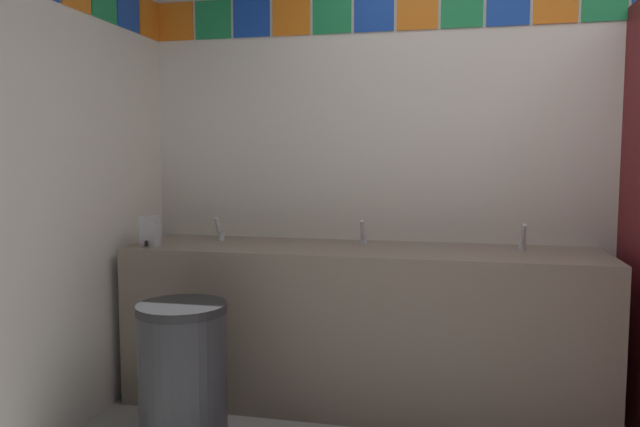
# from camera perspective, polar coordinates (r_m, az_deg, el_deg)

# --- Properties ---
(wall_back) EXTENTS (4.22, 0.09, 2.62)m
(wall_back) POSITION_cam_1_polar(r_m,az_deg,el_deg) (3.45, 18.75, 5.31)
(wall_back) COLOR silver
(wall_back) RESTS_ON ground_plane
(vanity_counter) EXTENTS (2.44, 0.60, 0.83)m
(vanity_counter) POSITION_cam_1_polar(r_m,az_deg,el_deg) (3.25, 3.76, -10.26)
(vanity_counter) COLOR gray
(vanity_counter) RESTS_ON ground_plane
(faucet_left) EXTENTS (0.04, 0.10, 0.14)m
(faucet_left) POSITION_cam_1_polar(r_m,az_deg,el_deg) (3.46, -9.37, -1.68)
(faucet_left) COLOR silver
(faucet_left) RESTS_ON vanity_counter
(faucet_center) EXTENTS (0.04, 0.10, 0.14)m
(faucet_center) POSITION_cam_1_polar(r_m,az_deg,el_deg) (3.24, 4.06, -2.07)
(faucet_center) COLOR silver
(faucet_center) RESTS_ON vanity_counter
(faucet_right) EXTENTS (0.04, 0.10, 0.14)m
(faucet_right) POSITION_cam_1_polar(r_m,az_deg,el_deg) (3.23, 18.47, -2.37)
(faucet_right) COLOR silver
(faucet_right) RESTS_ON vanity_counter
(soap_dispenser) EXTENTS (0.09, 0.09, 0.16)m
(soap_dispenser) POSITION_cam_1_polar(r_m,az_deg,el_deg) (3.33, -15.63, -1.61)
(soap_dispenser) COLOR #B7BABF
(soap_dispenser) RESTS_ON vanity_counter
(trash_bin) EXTENTS (0.39, 0.39, 0.65)m
(trash_bin) POSITION_cam_1_polar(r_m,az_deg,el_deg) (2.86, -12.71, -14.63)
(trash_bin) COLOR #333338
(trash_bin) RESTS_ON ground_plane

